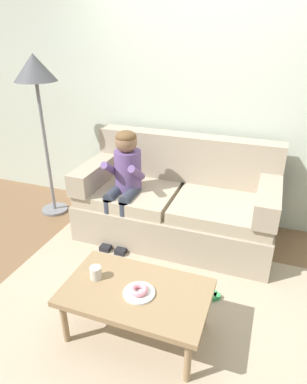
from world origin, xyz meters
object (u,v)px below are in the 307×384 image
(couch, at_px, (177,204))
(donut, at_px, (139,290))
(floor_lamp, at_px, (36,80))
(person_child, at_px, (125,176))
(coffee_table, at_px, (136,295))
(toy_controller, at_px, (206,294))
(mug, at_px, (96,273))

(couch, bearing_deg, donut, -84.09)
(donut, bearing_deg, couch, 95.91)
(couch, distance_m, floor_lamp, 1.87)
(couch, relative_size, person_child, 1.73)
(coffee_table, height_order, floor_lamp, floor_lamp)
(person_child, xyz_separation_m, toy_controller, (0.97, -0.61, -0.65))
(coffee_table, xyz_separation_m, donut, (0.03, -0.02, 0.07))
(floor_lamp, bearing_deg, couch, 0.99)
(toy_controller, distance_m, floor_lamp, 2.59)
(coffee_table, relative_size, mug, 10.79)
(toy_controller, bearing_deg, person_child, 171.91)
(mug, bearing_deg, person_child, 103.96)
(mug, relative_size, floor_lamp, 0.05)
(donut, bearing_deg, coffee_table, 143.38)
(person_child, distance_m, floor_lamp, 1.32)
(coffee_table, relative_size, person_child, 0.88)
(mug, xyz_separation_m, toy_controller, (0.69, 0.50, -0.41))
(couch, height_order, floor_lamp, floor_lamp)
(floor_lamp, bearing_deg, donut, -39.36)
(coffee_table, height_order, person_child, person_child)
(person_child, xyz_separation_m, mug, (0.28, -1.11, -0.23))
(couch, relative_size, floor_lamp, 1.10)
(donut, xyz_separation_m, mug, (-0.34, 0.04, 0.01))
(donut, height_order, floor_lamp, floor_lamp)
(mug, bearing_deg, floor_lamp, 134.93)
(couch, distance_m, mug, 1.34)
(floor_lamp, bearing_deg, toy_controller, -21.76)
(floor_lamp, bearing_deg, coffee_table, -39.41)
(toy_controller, bearing_deg, floor_lamp, -177.79)
(couch, bearing_deg, floor_lamp, -179.01)
(donut, bearing_deg, mug, 172.93)
(donut, bearing_deg, floor_lamp, 140.64)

